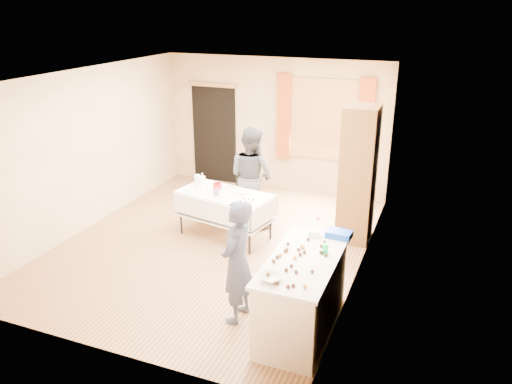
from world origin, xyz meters
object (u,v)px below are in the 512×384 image
at_px(cabinet, 358,175).
at_px(girl, 237,262).
at_px(party_table, 225,211).
at_px(woman, 252,176).
at_px(counter, 302,295).
at_px(chair, 247,200).

height_order(cabinet, girl, cabinet).
distance_m(party_table, woman, 0.79).
xyz_separation_m(counter, chair, (-1.85, 2.82, -0.16)).
height_order(counter, chair, chair).
bearing_deg(woman, party_table, 92.32).
height_order(counter, woman, woman).
height_order(girl, woman, woman).
bearing_deg(counter, cabinet, 87.79).
distance_m(cabinet, girl, 2.82).
relative_size(party_table, chair, 1.65).
bearing_deg(counter, woman, 122.81).
xyz_separation_m(chair, girl, (1.09, -2.89, 0.46)).
distance_m(cabinet, party_table, 2.16).
distance_m(cabinet, woman, 1.76).
bearing_deg(party_table, woman, 84.26).
bearing_deg(cabinet, chair, 173.46).
height_order(party_table, chair, chair).
bearing_deg(chair, party_table, -106.23).
bearing_deg(woman, girl, 127.78).
xyz_separation_m(cabinet, counter, (-0.10, -2.59, -0.62)).
bearing_deg(cabinet, girl, -107.91).
xyz_separation_m(counter, woman, (-1.65, 2.56, 0.39)).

